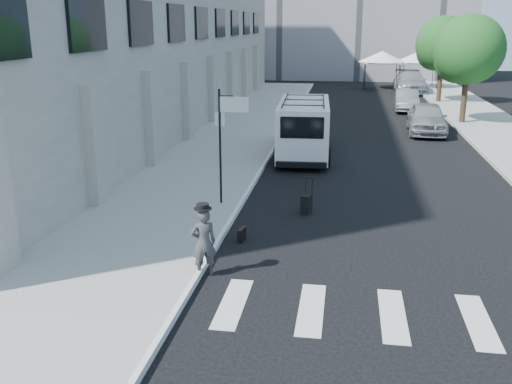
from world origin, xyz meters
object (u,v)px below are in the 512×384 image
(briefcase, at_px, (242,234))
(parked_car_b, at_px, (407,100))
(businessman, at_px, (204,243))
(suitcase, at_px, (306,204))
(cargo_van, at_px, (304,128))
(parked_car_c, at_px, (411,82))
(parked_car_a, at_px, (427,118))

(briefcase, relative_size, parked_car_b, 0.11)
(businessman, xyz_separation_m, briefcase, (0.45, 2.28, -0.63))
(suitcase, height_order, parked_car_b, parked_car_b)
(cargo_van, bearing_deg, parked_car_b, 65.42)
(businessman, relative_size, suitcase, 1.45)
(cargo_van, relative_size, parked_car_b, 1.55)
(businessman, relative_size, parked_car_b, 0.39)
(businessman, xyz_separation_m, parked_car_b, (6.90, 26.72, -0.12))
(parked_car_b, xyz_separation_m, parked_car_c, (1.26, 10.47, 0.18))
(briefcase, bearing_deg, suitcase, 65.79)
(briefcase, bearing_deg, parked_car_c, 84.53)
(businessman, relative_size, briefcase, 3.62)
(cargo_van, distance_m, parked_car_a, 8.55)
(suitcase, relative_size, parked_car_c, 0.19)
(parked_car_a, relative_size, parked_car_c, 0.79)
(parked_car_b, bearing_deg, suitcase, -99.83)
(suitcase, bearing_deg, parked_car_c, 95.57)
(briefcase, distance_m, parked_car_b, 25.28)
(cargo_van, xyz_separation_m, parked_car_b, (5.63, 14.13, -0.54))
(businessman, xyz_separation_m, parked_car_c, (8.16, 37.20, 0.06))
(briefcase, xyz_separation_m, suitcase, (1.52, 2.51, 0.12))
(parked_car_a, bearing_deg, parked_car_c, 89.63)
(businessman, height_order, briefcase, businessman)
(parked_car_a, distance_m, parked_car_b, 7.96)
(parked_car_c, bearing_deg, suitcase, -101.70)
(businessman, distance_m, parked_car_b, 27.60)
(cargo_van, bearing_deg, suitcase, -87.75)
(businessman, height_order, suitcase, businessman)
(businessman, bearing_deg, parked_car_a, -138.19)
(parked_car_b, distance_m, parked_car_c, 10.55)
(briefcase, distance_m, cargo_van, 10.40)
(businessman, bearing_deg, cargo_van, -123.05)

